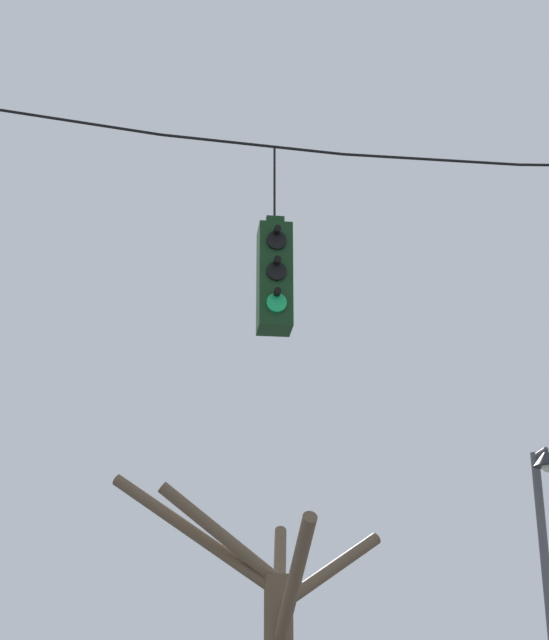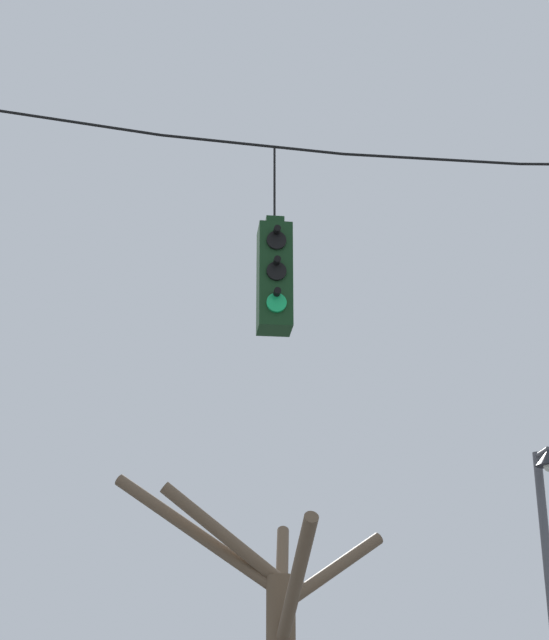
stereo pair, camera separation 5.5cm
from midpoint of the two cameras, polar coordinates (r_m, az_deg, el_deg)
The scene contains 3 objects.
span_wire at distance 11.04m, azimuth 9.25°, elevation 10.18°, with size 13.74×0.03×0.66m.
traffic_light_over_intersection at distance 9.94m, azimuth 0.16°, elevation 2.56°, with size 0.34×0.46×2.09m.
bare_tree at distance 14.23m, azimuth -0.03°, elevation -17.95°, with size 4.10×3.77×4.77m.
Camera 2 is at (-2.71, -9.20, 1.65)m, focal length 55.00 mm.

